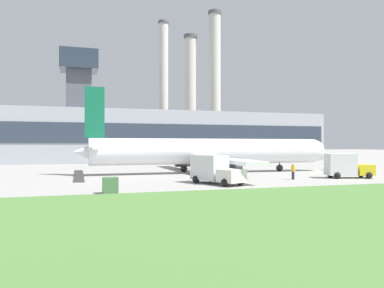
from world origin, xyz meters
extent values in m
plane|color=#999691|center=(0.00, 0.00, 0.00)|extent=(400.00, 400.00, 0.00)
cube|color=#9EA3AD|center=(0.00, 31.77, 5.24)|extent=(77.74, 11.12, 10.49)
cube|color=#2D3847|center=(0.00, 26.16, 5.77)|extent=(76.18, 0.16, 3.77)
cube|color=#4C515B|center=(-13.83, 31.77, 9.09)|extent=(4.76, 4.76, 18.18)
cube|color=#283342|center=(-13.83, 31.77, 20.08)|extent=(7.15, 7.15, 3.81)
cylinder|color=beige|center=(8.54, 55.28, 18.44)|extent=(2.56, 2.56, 36.89)
cylinder|color=#4C4C51|center=(8.54, 55.28, 37.27)|extent=(2.95, 2.95, 0.77)
cylinder|color=beige|center=(17.57, 59.44, 17.39)|extent=(3.40, 3.40, 34.77)
cylinder|color=#4C4C51|center=(17.57, 59.44, 35.28)|extent=(3.91, 3.91, 1.02)
cylinder|color=beige|center=(24.08, 56.53, 20.74)|extent=(3.34, 3.34, 41.48)
cylinder|color=#4C4C51|center=(24.08, 56.53, 41.99)|extent=(3.84, 3.84, 1.00)
cylinder|color=white|center=(2.12, -0.85, 2.75)|extent=(29.98, 3.18, 3.18)
sphere|color=white|center=(17.11, -0.85, 2.75)|extent=(3.03, 3.03, 3.03)
cone|color=white|center=(-12.87, -0.85, 2.75)|extent=(3.50, 3.03, 3.03)
cube|color=#146647|center=(-12.20, -0.85, 7.30)|extent=(2.23, 0.24, 5.93)
cube|color=white|center=(-12.26, -5.37, 3.22)|extent=(1.01, 9.03, 0.20)
cube|color=white|center=(-12.26, 3.67, 3.22)|extent=(1.01, 9.03, 0.20)
cube|color=white|center=(0.62, -9.01, 1.95)|extent=(2.25, 15.06, 0.36)
cube|color=white|center=(0.62, 7.32, 1.95)|extent=(2.25, 15.06, 0.36)
cylinder|color=#333338|center=(0.92, -9.22, 1.07)|extent=(2.71, 1.46, 1.46)
cylinder|color=#333338|center=(0.92, 7.52, 1.07)|extent=(2.71, 1.46, 1.46)
cylinder|color=#59595B|center=(11.86, -0.85, 1.20)|extent=(0.20, 0.20, 1.50)
sphere|color=black|center=(11.86, -0.85, 0.45)|extent=(0.91, 0.91, 0.91)
cylinder|color=#59595B|center=(-0.88, -3.04, 1.20)|extent=(0.20, 0.20, 1.50)
sphere|color=black|center=(-0.88, -3.04, 0.45)|extent=(0.91, 0.91, 0.91)
cylinder|color=#59595B|center=(-0.88, 1.34, 1.20)|extent=(0.20, 0.20, 1.50)
sphere|color=black|center=(-0.88, 1.34, 0.45)|extent=(0.91, 0.91, 0.91)
cube|color=yellow|center=(21.48, -0.83, 0.87)|extent=(4.11, 2.62, 1.11)
cube|color=black|center=(21.48, -0.83, 1.67)|extent=(1.59, 1.51, 0.50)
sphere|color=black|center=(22.97, -1.31, 0.35)|extent=(0.70, 0.70, 0.70)
sphere|color=black|center=(22.57, 0.30, 0.35)|extent=(0.70, 0.70, 0.70)
sphere|color=black|center=(20.39, -1.96, 0.35)|extent=(0.70, 0.70, 0.70)
sphere|color=black|center=(19.99, -0.35, 0.35)|extent=(0.70, 0.70, 0.70)
cube|color=yellow|center=(15.31, -12.43, 0.88)|extent=(2.12, 2.21, 1.12)
cube|color=silver|center=(12.86, -11.76, 1.47)|extent=(3.28, 2.53, 2.30)
sphere|color=black|center=(15.19, -13.30, 0.35)|extent=(0.70, 0.70, 0.70)
sphere|color=black|center=(15.65, -11.63, 0.35)|extent=(0.70, 0.70, 0.70)
sphere|color=black|center=(11.93, -12.41, 0.35)|extent=(0.70, 0.70, 0.70)
sphere|color=black|center=(12.39, -10.73, 0.35)|extent=(0.70, 0.70, 0.70)
cube|color=white|center=(-1.33, -15.42, 0.88)|extent=(2.47, 2.51, 1.13)
cube|color=silver|center=(-2.38, -12.67, 1.47)|extent=(2.97, 3.82, 2.30)
sphere|color=black|center=(-2.12, -15.87, 0.35)|extent=(0.70, 0.70, 0.70)
sphere|color=black|center=(-0.44, -15.22, 0.35)|extent=(0.70, 0.70, 0.70)
sphere|color=black|center=(-3.52, -12.20, 0.35)|extent=(0.70, 0.70, 0.70)
sphere|color=black|center=(-1.84, -11.56, 0.35)|extent=(0.70, 0.70, 0.70)
cylinder|color=#23283D|center=(7.10, -11.71, 0.40)|extent=(0.33, 0.33, 0.80)
cylinder|color=#F2A514|center=(7.10, -11.71, 1.12)|extent=(0.41, 0.41, 0.63)
sphere|color=tan|center=(7.10, -11.71, 1.54)|extent=(0.22, 0.22, 0.22)
cube|color=black|center=(13.03, -9.85, 0.01)|extent=(0.56, 0.56, 0.03)
cone|color=orange|center=(13.03, -9.85, 0.32)|extent=(0.40, 0.40, 0.64)
cube|color=black|center=(15.07, -6.53, 0.01)|extent=(0.50, 0.50, 0.03)
cone|color=orange|center=(15.07, -6.53, 0.31)|extent=(0.36, 0.36, 0.62)
cube|color=#4C724C|center=(-11.78, -17.44, 0.60)|extent=(1.10, 0.87, 1.20)
camera|label=1|loc=(-14.07, -45.36, 3.56)|focal=35.00mm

